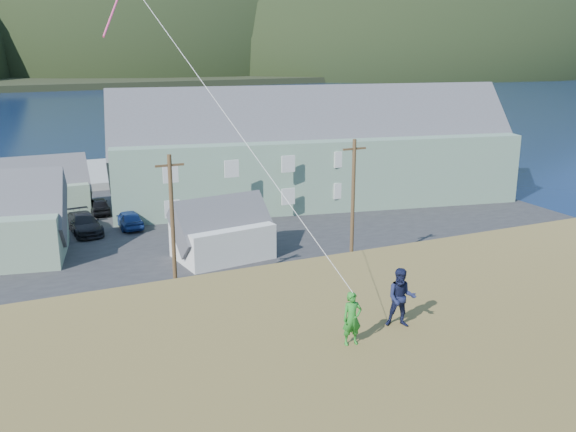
% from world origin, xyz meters
% --- Properties ---
extents(ground, '(900.00, 900.00, 0.00)m').
position_xyz_m(ground, '(0.00, 0.00, 0.00)').
color(ground, '#0A1638').
rests_on(ground, ground).
extents(grass_strip, '(110.00, 8.00, 0.10)m').
position_xyz_m(grass_strip, '(0.00, -2.00, 0.05)').
color(grass_strip, '#4C3D19').
rests_on(grass_strip, ground).
extents(waterfront_lot, '(72.00, 36.00, 0.12)m').
position_xyz_m(waterfront_lot, '(0.00, 17.00, 0.06)').
color(waterfront_lot, '#28282B').
rests_on(waterfront_lot, ground).
extents(wharf, '(26.00, 14.00, 0.90)m').
position_xyz_m(wharf, '(-6.00, 40.00, 0.45)').
color(wharf, gray).
rests_on(wharf, ground).
extents(far_shore, '(900.00, 320.00, 2.00)m').
position_xyz_m(far_shore, '(0.00, 330.00, 1.00)').
color(far_shore, black).
rests_on(far_shore, ground).
extents(far_hills, '(760.00, 265.00, 143.00)m').
position_xyz_m(far_hills, '(35.59, 279.38, 2.00)').
color(far_hills, black).
rests_on(far_hills, ground).
extents(lodge, '(38.53, 17.42, 13.09)m').
position_xyz_m(lodge, '(18.17, 20.78, 5.03)').
color(lodge, gray).
rests_on(lodge, waterfront_lot).
extents(shed_white, '(7.20, 5.24, 5.31)m').
position_xyz_m(shed_white, '(4.90, 8.38, 2.07)').
color(shed_white, silver).
rests_on(shed_white, waterfront_lot).
extents(shed_palegreen_far, '(9.40, 5.35, 6.31)m').
position_xyz_m(shed_palegreen_far, '(-6.46, 25.87, 2.43)').
color(shed_palegreen_far, gray).
rests_on(shed_palegreen_far, waterfront_lot).
extents(utility_poles, '(31.53, 0.24, 8.93)m').
position_xyz_m(utility_poles, '(-2.79, 1.50, 4.52)').
color(utility_poles, '#47331E').
rests_on(utility_poles, waterfront_lot).
extents(parked_cars, '(24.16, 11.74, 1.57)m').
position_xyz_m(parked_cars, '(-6.30, 20.93, 0.86)').
color(parked_cars, black).
rests_on(parked_cars, waterfront_lot).
extents(kite_flyer_green, '(0.57, 0.41, 1.46)m').
position_xyz_m(kite_flyer_green, '(-0.64, -19.15, 7.93)').
color(kite_flyer_green, '#217B23').
rests_on(kite_flyer_green, hillside).
extents(kite_flyer_navy, '(1.04, 0.97, 1.71)m').
position_xyz_m(kite_flyer_navy, '(1.16, -18.75, 8.05)').
color(kite_flyer_navy, '#151A3A').
rests_on(kite_flyer_navy, hillside).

